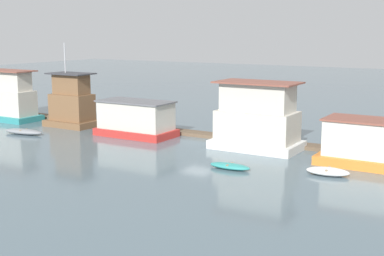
% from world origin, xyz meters
% --- Properties ---
extents(ground_plane, '(200.00, 200.00, 0.00)m').
position_xyz_m(ground_plane, '(0.00, 0.00, 0.00)').
color(ground_plane, slate).
extents(dock_walkway, '(59.60, 1.61, 0.30)m').
position_xyz_m(dock_walkway, '(0.00, 2.61, 0.15)').
color(dock_walkway, brown).
rests_on(dock_walkway, ground_plane).
extents(houseboat_teal, '(6.28, 3.44, 5.27)m').
position_xyz_m(houseboat_teal, '(-22.80, -0.27, 2.28)').
color(houseboat_teal, teal).
rests_on(houseboat_teal, ground_plane).
extents(houseboat_brown, '(5.00, 3.36, 8.17)m').
position_xyz_m(houseboat_brown, '(-14.68, 0.40, 2.21)').
color(houseboat_brown, brown).
rests_on(houseboat_brown, ground_plane).
extents(houseboat_red, '(7.04, 3.65, 3.17)m').
position_xyz_m(houseboat_red, '(-6.27, -0.36, 1.52)').
color(houseboat_red, red).
rests_on(houseboat_red, ground_plane).
extents(houseboat_white, '(6.95, 4.08, 5.38)m').
position_xyz_m(houseboat_white, '(5.24, 0.32, 2.39)').
color(houseboat_white, white).
rests_on(houseboat_white, ground_plane).
extents(houseboat_orange, '(7.38, 4.12, 3.25)m').
position_xyz_m(houseboat_orange, '(14.43, -0.44, 1.52)').
color(houseboat_orange, orange).
rests_on(houseboat_orange, ground_plane).
extents(dinghy_grey, '(4.14, 1.76, 0.51)m').
position_xyz_m(dinghy_grey, '(-15.45, -5.16, 0.26)').
color(dinghy_grey, gray).
rests_on(dinghy_grey, ground_plane).
extents(dinghy_teal, '(2.99, 1.14, 0.40)m').
position_xyz_m(dinghy_teal, '(6.34, -6.49, 0.20)').
color(dinghy_teal, teal).
rests_on(dinghy_teal, ground_plane).
extents(dinghy_white, '(2.96, 1.76, 0.50)m').
position_xyz_m(dinghy_white, '(12.54, -4.57, 0.25)').
color(dinghy_white, white).
rests_on(dinghy_white, ground_plane).
extents(mooring_post_far_right, '(0.21, 0.21, 2.01)m').
position_xyz_m(mooring_post_far_right, '(2.80, 1.55, 1.01)').
color(mooring_post_far_right, brown).
rests_on(mooring_post_far_right, ground_plane).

